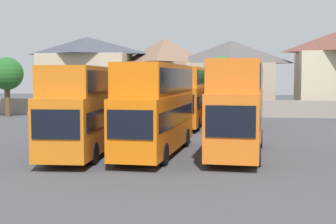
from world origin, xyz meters
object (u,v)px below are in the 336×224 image
bus_3 (238,103)px  house_terrace_far_right (335,72)px  bus_5 (188,93)px  house_terrace_right (231,76)px  bus_6 (224,104)px  tree_left_of_lot (7,74)px  bus_2 (157,104)px  house_terrace_centre (164,74)px  bus_4 (144,93)px  house_terrace_left (88,73)px  tree_right_of_lot (220,71)px  bus_1 (89,105)px

bus_3 → house_terrace_far_right: 33.24m
bus_5 → house_terrace_right: (3.29, 16.84, 1.54)m
bus_6 → bus_5: bearing=-83.9°
tree_left_of_lot → bus_2: bearing=-47.8°
house_terrace_centre → bus_6: bearing=-65.6°
bus_3 → bus_5: 15.27m
bus_6 → house_terrace_far_right: size_ratio=1.11×
bus_4 → house_terrace_far_right: 25.25m
bus_6 → bus_4: bearing=-91.5°
bus_2 → bus_4: bearing=-162.9°
house_terrace_right → tree_left_of_lot: size_ratio=1.66×
bus_2 → bus_6: (3.22, 15.49, -0.87)m
bus_3 → house_terrace_left: size_ratio=0.91×
bus_6 → tree_left_of_lot: size_ratio=1.66×
bus_4 → tree_right_of_lot: tree_right_of_lot is taller
bus_6 → house_terrace_centre: bearing=-157.7°
house_terrace_left → house_terrace_far_right: size_ratio=1.19×
bus_2 → house_terrace_centre: (-4.76, 33.09, 1.82)m
bus_4 → house_terrace_right: (7.24, 16.47, 1.54)m
bus_1 → bus_4: bearing=176.3°
house_terrace_centre → bus_5: bearing=-74.8°
bus_3 → house_terrace_far_right: bearing=164.0°
bus_2 → tree_left_of_lot: (-20.09, 22.15, 1.73)m
bus_5 → house_terrace_right: 17.22m
bus_5 → tree_left_of_lot: size_ratio=1.81×
bus_2 → tree_right_of_lot: tree_right_of_lot is taller
house_terrace_centre → tree_right_of_lot: (7.14, -5.43, 0.30)m
bus_2 → house_terrace_left: (-14.20, 31.59, 1.88)m
bus_4 → house_terrace_left: (-10.40, 16.17, 1.83)m
bus_1 → house_terrace_right: bearing=163.6°
bus_1 → bus_5: 15.61m
bus_2 → bus_1: bearing=-86.4°
bus_2 → bus_5: 15.05m
bus_6 → tree_right_of_lot: 12.55m
bus_2 → bus_4: bus_4 is taller
bus_4 → house_terrace_left: house_terrace_left is taller
tree_left_of_lot → tree_right_of_lot: 23.13m
bus_6 → tree_left_of_lot: 24.37m
house_terrace_centre → tree_left_of_lot: house_terrace_centre is taller
bus_1 → bus_2: 3.88m
bus_1 → house_terrace_far_right: size_ratio=1.22×
house_terrace_left → house_terrace_far_right: 29.60m
bus_1 → house_terrace_far_right: bearing=145.3°
bus_2 → house_terrace_centre: 33.47m
bus_5 → house_terrace_right: house_terrace_right is taller
bus_1 → house_terrace_far_right: house_terrace_far_right is taller
house_terrace_left → tree_right_of_lot: bearing=-13.4°
tree_left_of_lot → house_terrace_far_right: bearing=15.1°
bus_6 → house_terrace_centre: 19.50m
bus_2 → bus_3: size_ratio=1.03×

